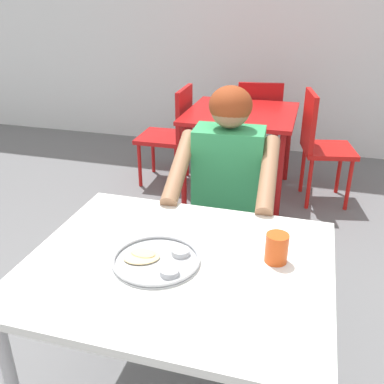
{
  "coord_description": "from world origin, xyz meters",
  "views": [
    {
      "loc": [
        0.48,
        -1.12,
        1.6
      ],
      "look_at": [
        0.07,
        0.31,
        0.9
      ],
      "focal_mm": 40.58,
      "sensor_mm": 36.0,
      "label": 1
    }
  ],
  "objects_px": {
    "chair_red_far": "(259,117)",
    "chair_foreground": "(230,206)",
    "drinking_cup": "(277,247)",
    "diner_foreground": "(225,188)",
    "table_foreground": "(178,280)",
    "chair_red_right": "(319,140)",
    "table_background_red": "(241,121)",
    "chair_red_left": "(172,130)",
    "thali_tray": "(157,260)"
  },
  "relations": [
    {
      "from": "thali_tray",
      "to": "chair_red_right",
      "type": "relative_size",
      "value": 0.34
    },
    {
      "from": "chair_red_left",
      "to": "chair_red_right",
      "type": "height_order",
      "value": "chair_red_right"
    },
    {
      "from": "drinking_cup",
      "to": "table_foreground",
      "type": "bearing_deg",
      "value": -163.38
    },
    {
      "from": "table_foreground",
      "to": "chair_red_far",
      "type": "distance_m",
      "value": 2.82
    },
    {
      "from": "chair_red_right",
      "to": "table_background_red",
      "type": "bearing_deg",
      "value": -179.3
    },
    {
      "from": "table_foreground",
      "to": "drinking_cup",
      "type": "relative_size",
      "value": 9.92
    },
    {
      "from": "drinking_cup",
      "to": "chair_red_far",
      "type": "xyz_separation_m",
      "value": [
        -0.42,
        2.71,
        -0.3
      ]
    },
    {
      "from": "table_foreground",
      "to": "chair_red_left",
      "type": "bearing_deg",
      "value": 108.89
    },
    {
      "from": "diner_foreground",
      "to": "chair_red_right",
      "type": "relative_size",
      "value": 1.34
    },
    {
      "from": "table_foreground",
      "to": "chair_red_right",
      "type": "height_order",
      "value": "chair_red_right"
    },
    {
      "from": "table_foreground",
      "to": "chair_red_right",
      "type": "distance_m",
      "value": 2.26
    },
    {
      "from": "table_foreground",
      "to": "drinking_cup",
      "type": "bearing_deg",
      "value": 16.62
    },
    {
      "from": "chair_red_far",
      "to": "chair_foreground",
      "type": "bearing_deg",
      "value": -86.7
    },
    {
      "from": "chair_foreground",
      "to": "chair_red_far",
      "type": "bearing_deg",
      "value": 93.3
    },
    {
      "from": "chair_foreground",
      "to": "chair_red_left",
      "type": "relative_size",
      "value": 1.01
    },
    {
      "from": "chair_red_right",
      "to": "diner_foreground",
      "type": "bearing_deg",
      "value": -106.32
    },
    {
      "from": "drinking_cup",
      "to": "diner_foreground",
      "type": "height_order",
      "value": "diner_foreground"
    },
    {
      "from": "drinking_cup",
      "to": "table_background_red",
      "type": "distance_m",
      "value": 2.17
    },
    {
      "from": "diner_foreground",
      "to": "chair_red_left",
      "type": "xyz_separation_m",
      "value": [
        -0.79,
        1.55,
        -0.23
      ]
    },
    {
      "from": "table_foreground",
      "to": "chair_red_far",
      "type": "height_order",
      "value": "chair_red_far"
    },
    {
      "from": "chair_red_left",
      "to": "chair_red_right",
      "type": "relative_size",
      "value": 0.95
    },
    {
      "from": "chair_foreground",
      "to": "thali_tray",
      "type": "bearing_deg",
      "value": -94.6
    },
    {
      "from": "table_background_red",
      "to": "chair_foreground",
      "type": "bearing_deg",
      "value": -82.24
    },
    {
      "from": "chair_red_right",
      "to": "chair_red_far",
      "type": "xyz_separation_m",
      "value": [
        -0.56,
        0.6,
        -0.02
      ]
    },
    {
      "from": "diner_foreground",
      "to": "chair_red_far",
      "type": "height_order",
      "value": "diner_foreground"
    },
    {
      "from": "drinking_cup",
      "to": "chair_red_right",
      "type": "height_order",
      "value": "chair_red_right"
    },
    {
      "from": "diner_foreground",
      "to": "chair_foreground",
      "type": "bearing_deg",
      "value": 92.75
    },
    {
      "from": "table_background_red",
      "to": "chair_red_left",
      "type": "distance_m",
      "value": 0.62
    },
    {
      "from": "thali_tray",
      "to": "table_foreground",
      "type": "bearing_deg",
      "value": 18.8
    },
    {
      "from": "drinking_cup",
      "to": "chair_red_far",
      "type": "distance_m",
      "value": 2.76
    },
    {
      "from": "table_foreground",
      "to": "thali_tray",
      "type": "xyz_separation_m",
      "value": [
        -0.07,
        -0.02,
        0.09
      ]
    },
    {
      "from": "thali_tray",
      "to": "chair_red_right",
      "type": "xyz_separation_m",
      "value": [
        0.53,
        2.23,
        -0.24
      ]
    },
    {
      "from": "chair_foreground",
      "to": "diner_foreground",
      "type": "relative_size",
      "value": 0.72
    },
    {
      "from": "thali_tray",
      "to": "drinking_cup",
      "type": "bearing_deg",
      "value": 17.01
    },
    {
      "from": "chair_red_left",
      "to": "diner_foreground",
      "type": "bearing_deg",
      "value": -63.09
    },
    {
      "from": "thali_tray",
      "to": "diner_foreground",
      "type": "distance_m",
      "value": 0.73
    },
    {
      "from": "chair_red_right",
      "to": "table_foreground",
      "type": "bearing_deg",
      "value": -101.77
    },
    {
      "from": "table_foreground",
      "to": "drinking_cup",
      "type": "distance_m",
      "value": 0.36
    },
    {
      "from": "table_background_red",
      "to": "chair_red_far",
      "type": "distance_m",
      "value": 0.63
    },
    {
      "from": "thali_tray",
      "to": "chair_foreground",
      "type": "relative_size",
      "value": 0.36
    },
    {
      "from": "table_background_red",
      "to": "chair_red_right",
      "type": "distance_m",
      "value": 0.64
    },
    {
      "from": "drinking_cup",
      "to": "chair_red_right",
      "type": "bearing_deg",
      "value": 86.29
    },
    {
      "from": "chair_foreground",
      "to": "chair_red_left",
      "type": "bearing_deg",
      "value": 120.3
    },
    {
      "from": "table_foreground",
      "to": "drinking_cup",
      "type": "xyz_separation_m",
      "value": [
        0.32,
        0.1,
        0.13
      ]
    },
    {
      "from": "drinking_cup",
      "to": "chair_red_right",
      "type": "xyz_separation_m",
      "value": [
        0.14,
        2.11,
        -0.29
      ]
    },
    {
      "from": "chair_foreground",
      "to": "chair_red_right",
      "type": "bearing_deg",
      "value": 70.64
    },
    {
      "from": "chair_foreground",
      "to": "chair_red_far",
      "type": "xyz_separation_m",
      "value": [
        -0.11,
        1.89,
        -0.01
      ]
    },
    {
      "from": "drinking_cup",
      "to": "diner_foreground",
      "type": "relative_size",
      "value": 0.09
    },
    {
      "from": "thali_tray",
      "to": "diner_foreground",
      "type": "relative_size",
      "value": 0.26
    },
    {
      "from": "chair_red_right",
      "to": "chair_foreground",
      "type": "bearing_deg",
      "value": -109.36
    }
  ]
}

